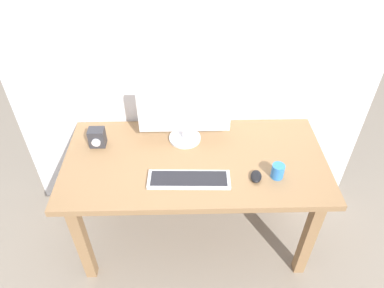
# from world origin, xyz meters

# --- Properties ---
(ground_plane) EXTENTS (6.00, 6.00, 0.00)m
(ground_plane) POSITION_xyz_m (0.00, 0.00, 0.00)
(ground_plane) COLOR gray
(wall_back) EXTENTS (2.44, 0.04, 3.00)m
(wall_back) POSITION_xyz_m (0.00, 0.43, 1.50)
(wall_back) COLOR silver
(wall_back) RESTS_ON ground_plane
(desk) EXTENTS (1.60, 0.78, 0.78)m
(desk) POSITION_xyz_m (0.00, 0.00, 0.68)
(desk) COLOR #936D47
(desk) RESTS_ON ground_plane
(monitor) EXTENTS (0.58, 0.20, 0.39)m
(monitor) POSITION_xyz_m (-0.06, 0.20, 0.98)
(monitor) COLOR silver
(monitor) RESTS_ON desk
(keyboard_primary) EXTENTS (0.47, 0.15, 0.02)m
(keyboard_primary) POSITION_xyz_m (-0.04, -0.18, 0.79)
(keyboard_primary) COLOR silver
(keyboard_primary) RESTS_ON desk
(mouse) EXTENTS (0.08, 0.11, 0.03)m
(mouse) POSITION_xyz_m (0.35, -0.17, 0.79)
(mouse) COLOR black
(mouse) RESTS_ON desk
(audio_controller) EXTENTS (0.10, 0.09, 0.12)m
(audio_controller) POSITION_xyz_m (-0.61, 0.15, 0.84)
(audio_controller) COLOR #333338
(audio_controller) RESTS_ON desk
(coffee_mug) EXTENTS (0.07, 0.07, 0.09)m
(coffee_mug) POSITION_xyz_m (0.47, -0.16, 0.82)
(coffee_mug) COLOR #337FD8
(coffee_mug) RESTS_ON desk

